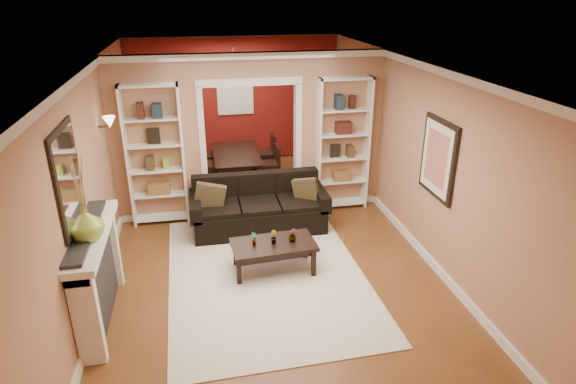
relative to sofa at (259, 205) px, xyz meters
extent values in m
plane|color=brown|center=(-0.01, -0.45, -0.42)|extent=(8.00, 8.00, 0.00)
plane|color=white|center=(-0.01, -0.45, 2.28)|extent=(8.00, 8.00, 0.00)
plane|color=tan|center=(-0.01, 3.55, 0.93)|extent=(8.00, 0.00, 8.00)
plane|color=tan|center=(-0.01, -4.45, 0.93)|extent=(8.00, 0.00, 8.00)
plane|color=tan|center=(-2.26, -0.45, 0.93)|extent=(0.00, 8.00, 8.00)
plane|color=tan|center=(2.24, -0.45, 0.93)|extent=(0.00, 8.00, 8.00)
cube|color=tan|center=(-0.01, 0.75, 0.93)|extent=(4.50, 0.15, 2.70)
cube|color=maroon|center=(-0.01, 3.52, 0.90)|extent=(4.44, 0.04, 2.64)
cube|color=#8CA5CC|center=(-0.01, 3.48, 1.13)|extent=(0.78, 0.03, 0.98)
cube|color=beige|center=(-0.10, -1.36, -0.42)|extent=(2.68, 3.70, 0.01)
cube|color=black|center=(0.00, 0.00, 0.00)|extent=(2.17, 0.94, 0.85)
cube|color=brown|center=(-0.77, -0.02, 0.22)|extent=(0.47, 0.16, 0.46)
cube|color=brown|center=(0.77, -0.02, 0.19)|extent=(0.40, 0.31, 0.40)
cube|color=black|center=(0.02, -1.29, -0.21)|extent=(1.17, 0.69, 0.43)
imported|color=#336626|center=(-0.24, -1.29, 0.10)|extent=(0.12, 0.12, 0.19)
imported|color=#336626|center=(0.02, -1.29, 0.10)|extent=(0.11, 0.12, 0.18)
imported|color=#336626|center=(0.29, -1.29, 0.10)|extent=(0.11, 0.11, 0.19)
cube|color=white|center=(-1.56, 0.58, 0.73)|extent=(0.90, 0.30, 2.30)
cube|color=white|center=(1.54, 0.58, 0.73)|extent=(0.90, 0.30, 2.30)
cube|color=white|center=(-2.10, -1.95, 0.16)|extent=(0.32, 1.70, 1.16)
imported|color=#83AA37|center=(-2.10, -2.14, 0.92)|extent=(0.40, 0.40, 0.38)
cube|color=silver|center=(-2.24, -1.95, 1.38)|extent=(0.03, 0.95, 1.10)
cube|color=#FFE0A5|center=(-2.16, 0.10, 1.41)|extent=(0.18, 0.18, 0.22)
cube|color=black|center=(2.20, -1.45, 1.13)|extent=(0.04, 0.85, 1.05)
imported|color=black|center=(-0.12, 2.24, -0.14)|extent=(1.63, 0.91, 0.57)
cube|color=black|center=(-0.67, 1.94, 0.03)|extent=(0.47, 0.47, 0.91)
cube|color=black|center=(0.43, 1.94, -0.03)|extent=(0.46, 0.46, 0.79)
cube|color=black|center=(-0.67, 2.54, 0.03)|extent=(0.56, 0.56, 0.90)
cube|color=black|center=(0.43, 2.54, 0.00)|extent=(0.48, 0.48, 0.85)
cube|color=#40281D|center=(-0.01, 2.25, 1.60)|extent=(0.50, 0.50, 0.30)
camera|label=1|loc=(-0.89, -6.96, 3.20)|focal=30.00mm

